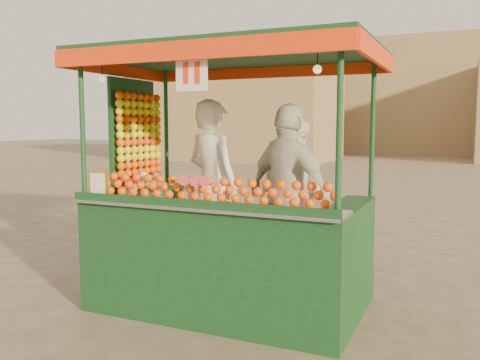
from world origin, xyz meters
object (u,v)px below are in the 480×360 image
at_px(juice_cart, 220,225).
at_px(vendor_left, 212,185).
at_px(vendor_middle, 290,194).
at_px(vendor_right, 289,194).

distance_m(juice_cart, vendor_left, 0.53).
bearing_deg(vendor_left, juice_cart, 147.48).
height_order(vendor_middle, vendor_right, vendor_right).
distance_m(vendor_middle, vendor_right, 0.47).
distance_m(juice_cart, vendor_middle, 0.85).
height_order(juice_cart, vendor_middle, juice_cart).
height_order(juice_cart, vendor_right, juice_cart).
relative_size(vendor_middle, vendor_right, 0.93).
bearing_deg(vendor_middle, vendor_right, 114.28).
relative_size(vendor_left, vendor_right, 1.03).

